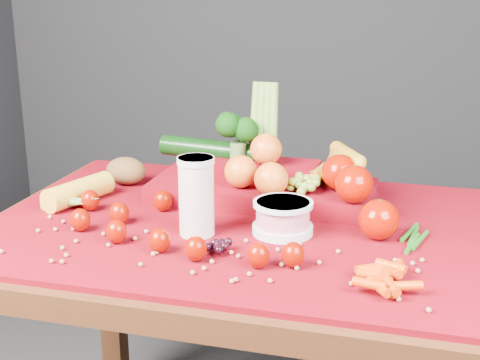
% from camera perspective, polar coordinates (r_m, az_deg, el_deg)
% --- Properties ---
extents(table, '(1.10, 0.80, 0.75)m').
position_cam_1_polar(table, '(1.49, -0.20, -7.40)').
color(table, '#341B0B').
rests_on(table, ground).
extents(red_cloth, '(1.05, 0.75, 0.01)m').
position_cam_1_polar(red_cloth, '(1.45, -0.21, -3.78)').
color(red_cloth, '#6A030E').
rests_on(red_cloth, table).
extents(milk_glass, '(0.08, 0.08, 0.16)m').
position_cam_1_polar(milk_glass, '(1.35, -3.75, -1.15)').
color(milk_glass, beige).
rests_on(milk_glass, red_cloth).
extents(yogurt_bowl, '(0.13, 0.13, 0.07)m').
position_cam_1_polar(yogurt_bowl, '(1.38, 3.67, -3.10)').
color(yogurt_bowl, silver).
rests_on(yogurt_bowl, red_cloth).
extents(strawberry_scatter, '(0.54, 0.28, 0.05)m').
position_cam_1_polar(strawberry_scatter, '(1.35, -6.86, -3.97)').
color(strawberry_scatter, '#8C0B00').
rests_on(strawberry_scatter, red_cloth).
extents(dark_grape_cluster, '(0.06, 0.05, 0.03)m').
position_cam_1_polar(dark_grape_cluster, '(1.29, -2.19, -5.62)').
color(dark_grape_cluster, black).
rests_on(dark_grape_cluster, red_cloth).
extents(soybean_scatter, '(0.84, 0.24, 0.01)m').
position_cam_1_polar(soybean_scatter, '(1.27, -2.63, -6.45)').
color(soybean_scatter, '#A67847').
rests_on(soybean_scatter, red_cloth).
extents(corn_ear, '(0.23, 0.26, 0.06)m').
position_cam_1_polar(corn_ear, '(1.57, -13.98, -1.56)').
color(corn_ear, gold).
rests_on(corn_ear, red_cloth).
extents(potato, '(0.10, 0.08, 0.07)m').
position_cam_1_polar(potato, '(1.71, -9.70, 0.77)').
color(potato, '#55381C').
rests_on(potato, red_cloth).
extents(baby_carrot_pile, '(0.18, 0.17, 0.03)m').
position_cam_1_polar(baby_carrot_pile, '(1.18, 12.32, -8.17)').
color(baby_carrot_pile, '#CE3A07').
rests_on(baby_carrot_pile, red_cloth).
extents(green_bean_pile, '(0.14, 0.12, 0.01)m').
position_cam_1_polar(green_bean_pile, '(1.39, 14.64, -4.81)').
color(green_bean_pile, '#1F5C15').
rests_on(green_bean_pile, red_cloth).
extents(produce_mound, '(0.61, 0.36, 0.27)m').
position_cam_1_polar(produce_mound, '(1.56, 2.98, 0.28)').
color(produce_mound, '#6A030E').
rests_on(produce_mound, red_cloth).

